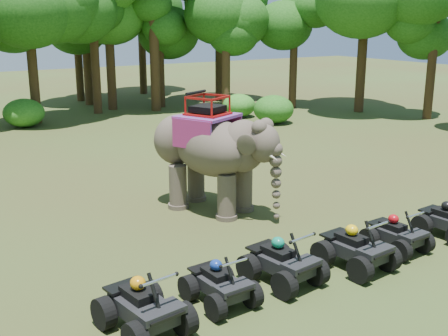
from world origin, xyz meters
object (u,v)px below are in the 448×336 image
(elephant, at_px, (210,152))
(atv_3, at_px, (356,243))
(atv_2, at_px, (283,256))
(atv_1, at_px, (220,278))
(atv_4, at_px, (397,229))
(atv_0, at_px, (143,299))

(elephant, height_order, atv_3, elephant)
(elephant, xyz_separation_m, atv_2, (-1.23, -5.25, -1.18))
(atv_1, bearing_deg, elephant, 57.57)
(atv_1, bearing_deg, atv_2, -1.26)
(atv_3, xyz_separation_m, atv_4, (1.67, 0.21, -0.08))
(elephant, distance_m, atv_0, 7.33)
(atv_2, bearing_deg, elephant, 68.78)
(atv_1, bearing_deg, atv_0, -178.78)
(atv_0, relative_size, atv_4, 1.16)
(elephant, bearing_deg, atv_1, -143.39)
(atv_2, bearing_deg, atv_1, 174.17)
(atv_2, distance_m, atv_3, 1.99)
(atv_0, height_order, atv_4, atv_0)
(atv_0, relative_size, atv_3, 1.03)
(atv_1, bearing_deg, atv_4, -4.03)
(atv_3, height_order, atv_4, atv_3)
(atv_1, xyz_separation_m, atv_3, (3.68, -0.27, 0.07))
(atv_1, xyz_separation_m, atv_2, (1.71, 0.06, 0.07))
(atv_3, distance_m, atv_4, 1.69)
(atv_0, relative_size, atv_1, 1.15)
(elephant, height_order, atv_4, elephant)
(elephant, relative_size, atv_1, 2.78)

